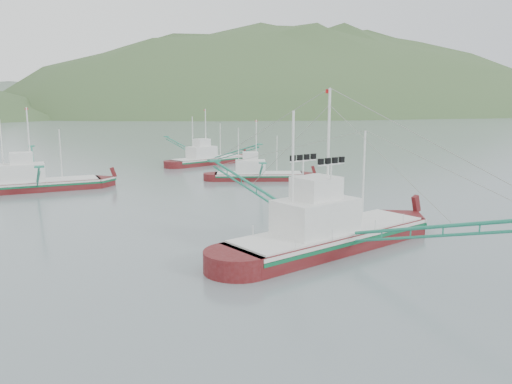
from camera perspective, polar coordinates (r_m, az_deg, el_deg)
name	(u,v)px	position (r m, az deg, el deg)	size (l,w,h in m)	color
ground	(288,247)	(37.63, 3.68, -6.27)	(1200.00, 1200.00, 0.00)	slate
main_boat	(330,217)	(37.02, 8.50, -2.84)	(17.73, 30.44, 12.57)	#510D0F
bg_boat_left	(34,179)	(67.11, -24.01, 1.41)	(15.07, 27.10, 10.96)	#510D0F
bg_boat_far	(208,153)	(88.95, -5.55, 4.51)	(14.70, 24.92, 10.47)	#510D0F
bg_boat_right	(258,167)	(69.92, 0.28, 2.85)	(12.71, 21.49, 9.07)	#510D0F
headland_right	(304,114)	(528.65, 5.55, 8.83)	(684.00, 432.00, 306.00)	#3A562C
ridge_distant	(82,114)	(594.00, -19.28, 8.45)	(960.00, 400.00, 240.00)	slate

